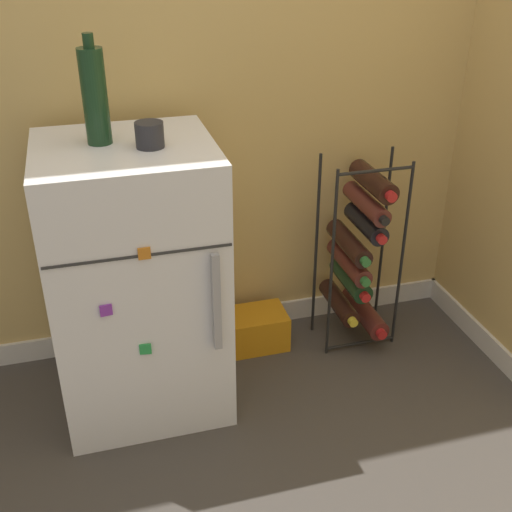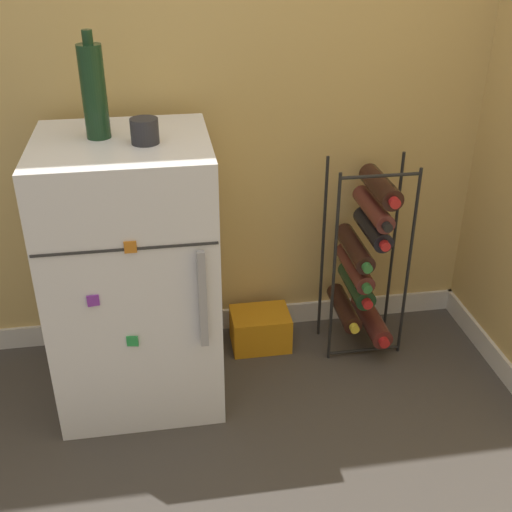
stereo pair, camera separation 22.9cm
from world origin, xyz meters
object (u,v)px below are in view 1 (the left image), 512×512
at_px(wine_rack, 358,254).
at_px(soda_box, 257,329).
at_px(mini_fridge, 137,281).
at_px(fridge_top_cup, 150,135).
at_px(fridge_top_bottle, 95,96).

height_order(wine_rack, soda_box, wine_rack).
xyz_separation_m(mini_fridge, fridge_top_cup, (0.08, -0.04, 0.51)).
height_order(fridge_top_cup, fridge_top_bottle, fridge_top_bottle).
bearing_deg(wine_rack, soda_box, 172.50).
bearing_deg(wine_rack, fridge_top_cup, -168.16).
xyz_separation_m(wine_rack, soda_box, (-0.39, 0.05, -0.31)).
relative_size(mini_fridge, fridge_top_bottle, 2.97).
relative_size(fridge_top_cup, fridge_top_bottle, 0.27).
xyz_separation_m(wine_rack, fridge_top_bottle, (-0.92, -0.08, 0.70)).
bearing_deg(fridge_top_bottle, fridge_top_cup, -29.22).
relative_size(wine_rack, fridge_top_bottle, 2.45).
distance_m(mini_fridge, soda_box, 0.64).
xyz_separation_m(mini_fridge, soda_box, (0.47, 0.17, -0.40)).
distance_m(fridge_top_cup, fridge_top_bottle, 0.19).
xyz_separation_m(mini_fridge, wine_rack, (0.86, 0.12, -0.09)).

